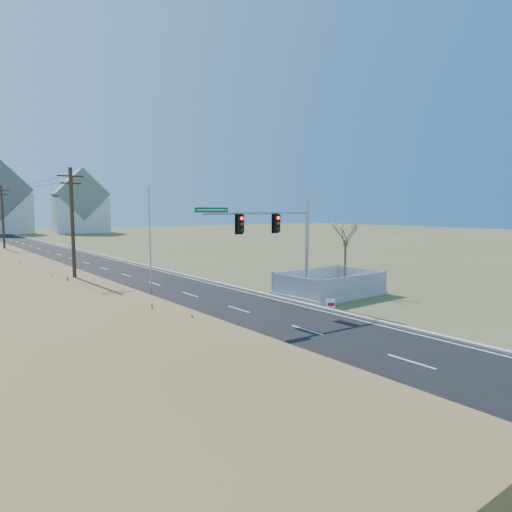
{
  "coord_description": "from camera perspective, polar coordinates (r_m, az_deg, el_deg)",
  "views": [
    {
      "loc": [
        -15.58,
        -18.3,
        6.11
      ],
      "look_at": [
        0.34,
        2.69,
        3.4
      ],
      "focal_mm": 32.0,
      "sensor_mm": 36.0,
      "label": 1
    }
  ],
  "objects": [
    {
      "name": "flagpole",
      "position": [
        27.88,
        -13.05,
        -0.74
      ],
      "size": [
        0.34,
        0.34,
        7.46
      ],
      "color": "#B7B5AD",
      "rests_on": "ground"
    },
    {
      "name": "ground",
      "position": [
        24.8,
        3.17,
        -8.4
      ],
      "size": [
        260.0,
        260.0,
        0.0
      ],
      "primitive_type": "plane",
      "color": "#4C5228",
      "rests_on": "ground"
    },
    {
      "name": "bare_tree",
      "position": [
        34.31,
        11.15,
        2.89
      ],
      "size": [
        2.06,
        2.06,
        5.45
      ],
      "color": "#4C3F33",
      "rests_on": "ground"
    },
    {
      "name": "condo_ne",
      "position": [
        127.38,
        -21.07,
        5.81
      ],
      "size": [
        14.12,
        10.51,
        16.52
      ],
      "rotation": [
        0.0,
        0.0,
        -0.1
      ],
      "color": "silver",
      "rests_on": "ground"
    },
    {
      "name": "traffic_signal_mast",
      "position": [
        28.6,
        3.6,
        1.89
      ],
      "size": [
        8.34,
        0.74,
        6.64
      ],
      "rotation": [
        0.0,
        0.0,
        -0.05
      ],
      "color": "#9EA0A5",
      "rests_on": "ground"
    },
    {
      "name": "open_sign",
      "position": [
        28.21,
        9.32,
        -5.97
      ],
      "size": [
        0.51,
        0.29,
        0.67
      ],
      "rotation": [
        0.0,
        0.0,
        -0.47
      ],
      "color": "white",
      "rests_on": "ground"
    },
    {
      "name": "fence_enclosure",
      "position": [
        33.23,
        9.16,
        -4.26
      ],
      "size": [
        7.23,
        5.01,
        1.64
      ],
      "rotation": [
        0.0,
        0.0,
        0.02
      ],
      "color": "#B7B5AD",
      "rests_on": "ground"
    },
    {
      "name": "utility_pole_near",
      "position": [
        34.55,
        -21.94,
        3.08
      ],
      "size": [
        1.8,
        0.26,
        9.0
      ],
      "color": "#422D1E",
      "rests_on": "ground"
    },
    {
      "name": "curb",
      "position": [
        71.35,
        -20.99,
        0.64
      ],
      "size": [
        0.3,
        180.0,
        0.18
      ],
      "primitive_type": "cube",
      "color": "#B2AFA8",
      "rests_on": "ground"
    },
    {
      "name": "utility_pole_mid",
      "position": [
        63.97,
        -29.08,
        3.86
      ],
      "size": [
        1.8,
        0.26,
        9.0
      ],
      "color": "#422D1E",
      "rests_on": "ground"
    },
    {
      "name": "road",
      "position": [
        70.32,
        -24.23,
        0.4
      ],
      "size": [
        8.0,
        180.0,
        0.06
      ],
      "primitive_type": "cube",
      "color": "black",
      "rests_on": "ground"
    }
  ]
}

